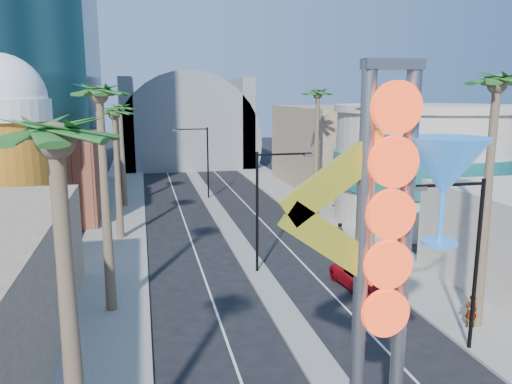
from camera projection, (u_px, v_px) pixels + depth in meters
name	position (u px, v px, depth m)	size (l,w,h in m)	color
sidewalk_west	(117.00, 223.00, 45.02)	(5.00, 100.00, 0.15)	gray
sidewalk_east	(316.00, 212.00, 49.20)	(5.00, 100.00, 0.15)	gray
median	(217.00, 210.00, 49.98)	(1.60, 84.00, 0.15)	gray
brick_filler_west	(43.00, 178.00, 45.70)	(10.00, 10.00, 8.00)	brown
filler_east	(331.00, 147.00, 62.10)	(10.00, 20.00, 10.00)	#8C6F5A
beer_mug	(4.00, 145.00, 37.08)	(7.00, 7.00, 14.50)	orange
turquoise_building	(425.00, 165.00, 45.28)	(16.60, 16.60, 10.60)	#B0A394
canopy	(185.00, 139.00, 81.66)	(22.00, 16.00, 22.00)	slate
neon_sign	(409.00, 236.00, 15.25)	(6.53, 2.60, 12.55)	gray
streetlight_0	(265.00, 200.00, 31.96)	(3.79, 0.25, 8.00)	black
streetlight_1	(203.00, 156.00, 54.66)	(3.79, 0.25, 8.00)	black
streetlight_2	(468.00, 250.00, 21.85)	(3.45, 0.25, 8.00)	black
palm_0	(57.00, 165.00, 11.67)	(2.40, 2.40, 11.70)	brown
palm_1	(100.00, 109.00, 24.88)	(2.40, 2.40, 12.70)	brown
palm_2	(115.00, 121.00, 38.52)	(2.40, 2.40, 11.20)	brown
palm_3	(120.00, 115.00, 50.00)	(2.40, 2.40, 11.20)	brown
palm_5	(496.00, 100.00, 23.01)	(2.40, 2.40, 13.20)	brown
palm_6	(376.00, 118.00, 34.75)	(2.40, 2.40, 11.70)	brown
palm_7	(318.00, 102.00, 46.04)	(2.40, 2.40, 12.70)	brown
red_pickup	(362.00, 278.00, 30.01)	(2.22, 4.82, 1.34)	#B30D17
pedestrian_a	(471.00, 311.00, 24.70)	(0.62, 0.40, 1.69)	gray
pedestrian_b	(339.00, 235.00, 37.87)	(0.88, 0.69, 1.81)	gray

